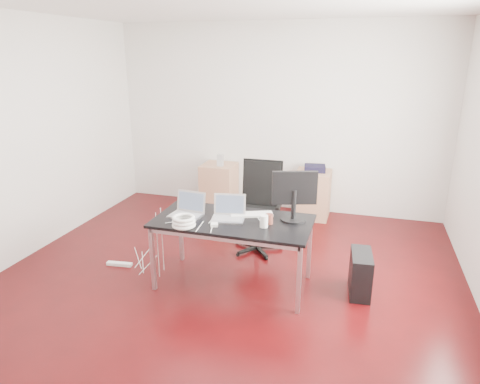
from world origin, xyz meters
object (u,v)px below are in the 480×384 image
(filing_cabinet_left, at_px, (219,186))
(filing_cabinet_right, at_px, (312,194))
(desk, at_px, (233,225))
(pc_tower, at_px, (360,274))
(office_chair, at_px, (259,202))

(filing_cabinet_left, xyz_separation_m, filing_cabinet_right, (1.47, 0.00, 0.00))
(desk, height_order, filing_cabinet_left, desk)
(desk, relative_size, filing_cabinet_left, 2.29)
(filing_cabinet_left, bearing_deg, desk, -67.25)
(filing_cabinet_right, xyz_separation_m, pc_tower, (0.76, -2.04, -0.13))
(filing_cabinet_left, distance_m, filing_cabinet_right, 1.47)
(office_chair, bearing_deg, desk, -93.10)
(office_chair, bearing_deg, filing_cabinet_left, 126.56)
(office_chair, height_order, filing_cabinet_right, office_chair)
(desk, xyz_separation_m, office_chair, (0.04, 0.95, -0.07))
(filing_cabinet_left, distance_m, pc_tower, 3.02)
(filing_cabinet_right, bearing_deg, office_chair, -111.44)
(desk, distance_m, office_chair, 0.96)
(office_chair, height_order, filing_cabinet_left, office_chair)
(pc_tower, bearing_deg, filing_cabinet_right, 105.30)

